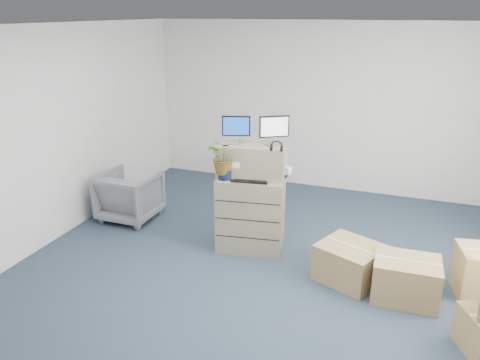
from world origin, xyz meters
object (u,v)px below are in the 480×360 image
at_px(filing_cabinet_lower, 251,213).
at_px(keyboard, 250,180).
at_px(potted_plant, 225,162).
at_px(office_chair, 130,193).
at_px(monitor_right, 274,129).
at_px(water_bottle, 261,169).
at_px(monitor_left, 236,128).

height_order(filing_cabinet_lower, keyboard, keyboard).
xyz_separation_m(potted_plant, office_chair, (-1.70, 0.45, -0.82)).
bearing_deg(potted_plant, monitor_right, 30.25).
distance_m(water_bottle, office_chair, 2.21).
distance_m(monitor_left, water_bottle, 0.59).
relative_size(water_bottle, office_chair, 0.30).
bearing_deg(monitor_right, monitor_left, 159.91).
relative_size(filing_cabinet_lower, monitor_left, 2.83).
xyz_separation_m(monitor_left, office_chair, (-1.77, 0.23, -1.19)).
bearing_deg(filing_cabinet_lower, potted_plant, -152.97).
xyz_separation_m(monitor_right, water_bottle, (-0.14, -0.07, -0.50)).
bearing_deg(monitor_left, potted_plant, -123.53).
bearing_deg(potted_plant, filing_cabinet_lower, 36.29).
bearing_deg(office_chair, filing_cabinet_lower, 173.50).
relative_size(filing_cabinet_lower, potted_plant, 1.84).
xyz_separation_m(keyboard, water_bottle, (0.09, 0.16, 0.11)).
distance_m(monitor_left, potted_plant, 0.44).
xyz_separation_m(monitor_left, water_bottle, (0.32, 0.02, -0.49)).
bearing_deg(potted_plant, monitor_left, 73.00).
bearing_deg(monitor_left, monitor_right, -5.74).
bearing_deg(office_chair, water_bottle, 174.85).
xyz_separation_m(filing_cabinet_lower, office_chair, (-1.98, 0.25, -0.09)).
distance_m(keyboard, office_chair, 2.12).
xyz_separation_m(monitor_left, keyboard, (0.23, -0.14, -0.60)).
xyz_separation_m(monitor_left, monitor_right, (0.46, 0.09, 0.01)).
bearing_deg(monitor_right, filing_cabinet_lower, 171.99).
height_order(filing_cabinet_lower, monitor_left, monitor_left).
bearing_deg(filing_cabinet_lower, monitor_right, 13.61).
distance_m(filing_cabinet_lower, monitor_left, 1.12).
bearing_deg(keyboard, monitor_left, 139.43).
bearing_deg(office_chair, potted_plant, 165.97).
relative_size(filing_cabinet_lower, water_bottle, 4.14).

